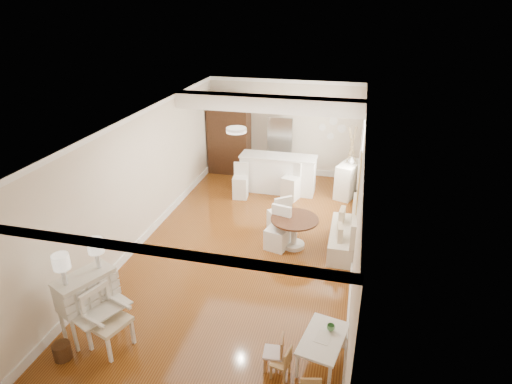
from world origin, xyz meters
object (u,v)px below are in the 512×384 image
at_px(slip_chair_far, 279,212).
at_px(sideboard, 349,179).
at_px(pantry_cabinet, 229,135).
at_px(wicker_basket, 62,351).
at_px(bar_stool_left, 240,181).
at_px(fridge, 292,149).
at_px(gustavian_armchair, 109,321).
at_px(secretary_bureau, 89,304).
at_px(slip_chair_near, 277,229).
at_px(kids_chair_a, 281,362).
at_px(kids_table, 322,350).
at_px(breakfast_counter, 278,174).
at_px(bar_stool_right, 291,182).
at_px(dining_table, 294,233).

distance_m(slip_chair_far, sideboard, 2.69).
height_order(pantry_cabinet, sideboard, pantry_cabinet).
xyz_separation_m(wicker_basket, bar_stool_left, (1.05, 6.03, 0.34)).
bearing_deg(wicker_basket, fridge, 74.57).
bearing_deg(gustavian_armchair, secretary_bureau, 84.52).
bearing_deg(slip_chair_near, kids_chair_a, -63.63).
xyz_separation_m(kids_table, slip_chair_near, (-1.25, 2.95, 0.23)).
xyz_separation_m(gustavian_armchair, slip_chair_near, (1.90, 3.40, -0.04)).
xyz_separation_m(kids_chair_a, pantry_cabinet, (-2.96, 7.33, 0.89)).
height_order(slip_chair_far, fridge, fridge).
bearing_deg(wicker_basket, secretary_bureau, 77.00).
relative_size(secretary_bureau, gustavian_armchair, 1.10).
bearing_deg(secretary_bureau, gustavian_armchair, 0.40).
bearing_deg(bar_stool_left, breakfast_counter, 29.77).
height_order(secretary_bureau, kids_chair_a, secretary_bureau).
distance_m(pantry_cabinet, fridge, 1.92).
bearing_deg(bar_stool_right, bar_stool_left, -153.03).
bearing_deg(sideboard, wicker_basket, -99.77).
xyz_separation_m(bar_stool_left, bar_stool_right, (1.31, 0.22, 0.03)).
bearing_deg(kids_chair_a, pantry_cabinet, -146.35).
bearing_deg(secretary_bureau, fridge, 99.19).
relative_size(slip_chair_near, bar_stool_left, 0.97).
xyz_separation_m(slip_chair_near, slip_chair_far, (-0.11, 0.80, -0.01)).
xyz_separation_m(kids_chair_a, fridge, (-1.06, 7.30, 0.64)).
bearing_deg(bar_stool_right, dining_table, -61.34).
height_order(pantry_cabinet, fridge, pantry_cabinet).
bearing_deg(slip_chair_near, secretary_bureau, -111.93).
distance_m(dining_table, pantry_cabinet, 4.73).
height_order(gustavian_armchair, bar_stool_right, bar_stool_right).
bearing_deg(fridge, gustavian_armchair, -101.85).
height_order(slip_chair_near, bar_stool_right, bar_stool_right).
height_order(wicker_basket, kids_chair_a, kids_chair_a).
distance_m(wicker_basket, slip_chair_far, 5.17).
height_order(kids_table, sideboard, sideboard).
relative_size(wicker_basket, breakfast_counter, 0.13).
xyz_separation_m(kids_table, fridge, (-1.60, 6.90, 0.67)).
height_order(breakfast_counter, sideboard, breakfast_counter).
bearing_deg(kids_table, slip_chair_far, 109.95).
xyz_separation_m(bar_stool_left, sideboard, (2.78, 0.82, -0.01)).
bearing_deg(sideboard, slip_chair_near, -94.15).
bearing_deg(secretary_bureau, wicker_basket, -78.18).
bearing_deg(bar_stool_left, kids_chair_a, -75.76).
bearing_deg(dining_table, bar_stool_right, 101.29).
distance_m(secretary_bureau, breakfast_counter, 6.36).
distance_m(kids_table, kids_chair_a, 0.67).
bearing_deg(pantry_cabinet, sideboard, -14.33).
height_order(secretary_bureau, bar_stool_right, secretary_bureau).
xyz_separation_m(secretary_bureau, bar_stool_left, (0.91, 5.44, -0.08)).
relative_size(kids_chair_a, sideboard, 0.54).
bearing_deg(wicker_basket, bar_stool_left, 80.12).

